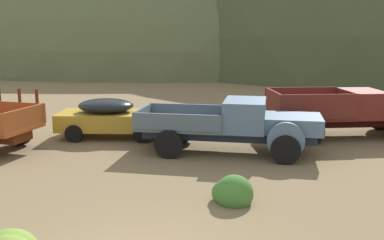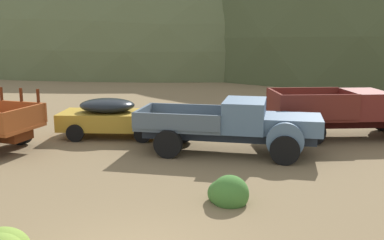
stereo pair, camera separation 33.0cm
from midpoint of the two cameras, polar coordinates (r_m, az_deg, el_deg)
The scene contains 5 objects.
hill_far_right at distance 67.91m, azimuth -4.04°, elevation 7.87°, with size 84.79×61.68×38.48m, color #56603D.
car_mustard at distance 17.81m, azimuth -9.25°, elevation 0.41°, with size 4.63×2.30×1.57m.
truck_chalk_blue at distance 15.23m, azimuth 7.19°, elevation -0.71°, with size 6.42×2.74×1.89m.
truck_oxblood at distance 18.74m, azimuth 21.49°, elevation 0.98°, with size 6.60×3.46×1.91m.
bush_back_edge at distance 11.03m, azimuth 5.67°, elevation -9.61°, with size 1.05×0.98×0.93m.
Camera 2 is at (2.16, -6.85, 4.17)m, focal length 40.79 mm.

